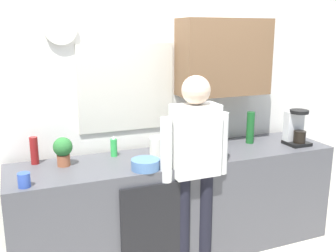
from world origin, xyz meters
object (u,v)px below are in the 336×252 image
at_px(bottle_red_vinegar, 34,151).
at_px(potted_plant, 63,150).
at_px(bottle_green_wine, 250,128).
at_px(dish_soap, 114,147).
at_px(person_at_sink, 195,159).
at_px(cup_blue_mug, 24,180).
at_px(storage_canister, 158,147).
at_px(coffee_maker, 296,129).
at_px(bottle_clear_soda, 191,142).
at_px(mixing_bowl, 145,164).

xyz_separation_m(bottle_red_vinegar, potted_plant, (0.21, -0.13, 0.02)).
bearing_deg(bottle_red_vinegar, potted_plant, -32.98).
height_order(bottle_green_wine, dish_soap, bottle_green_wine).
relative_size(bottle_red_vinegar, person_at_sink, 0.14).
height_order(cup_blue_mug, person_at_sink, person_at_sink).
bearing_deg(storage_canister, bottle_red_vinegar, 168.55).
bearing_deg(coffee_maker, bottle_clear_soda, -179.75).
xyz_separation_m(mixing_bowl, person_at_sink, (0.38, -0.08, 0.02)).
xyz_separation_m(bottle_red_vinegar, mixing_bowl, (0.77, -0.45, -0.07)).
relative_size(bottle_clear_soda, cup_blue_mug, 2.80).
distance_m(mixing_bowl, person_at_sink, 0.39).
xyz_separation_m(bottle_green_wine, mixing_bowl, (-1.15, -0.31, -0.11)).
height_order(bottle_clear_soda, cup_blue_mug, bottle_clear_soda).
distance_m(bottle_red_vinegar, mixing_bowl, 0.90).
bearing_deg(mixing_bowl, cup_blue_mug, -178.74).
bearing_deg(coffee_maker, bottle_red_vinegar, 171.77).
relative_size(bottle_clear_soda, person_at_sink, 0.17).
distance_m(bottle_clear_soda, person_at_sink, 0.22).
distance_m(bottle_red_vinegar, storage_canister, 0.99).
xyz_separation_m(cup_blue_mug, dish_soap, (0.73, 0.43, 0.03)).
height_order(cup_blue_mug, mixing_bowl, cup_blue_mug).
bearing_deg(bottle_green_wine, cup_blue_mug, -170.65).
bearing_deg(potted_plant, dish_soap, 11.58).
height_order(coffee_maker, dish_soap, coffee_maker).
bearing_deg(mixing_bowl, bottle_clear_soda, 14.98).
bearing_deg(bottle_red_vinegar, storage_canister, -11.45).
xyz_separation_m(dish_soap, storage_canister, (0.34, -0.15, 0.01)).
bearing_deg(bottle_red_vinegar, bottle_clear_soda, -15.48).
xyz_separation_m(dish_soap, person_at_sink, (0.52, -0.49, -0.02)).
bearing_deg(dish_soap, cup_blue_mug, -149.69).
xyz_separation_m(bottle_green_wine, potted_plant, (-1.72, 0.01, -0.02)).
height_order(coffee_maker, potted_plant, coffee_maker).
relative_size(cup_blue_mug, storage_canister, 0.59).
distance_m(bottle_green_wine, mixing_bowl, 1.20).
bearing_deg(bottle_green_wine, person_at_sink, -152.94).
bearing_deg(bottle_green_wine, bottle_clear_soda, -164.56).
bearing_deg(person_at_sink, bottle_red_vinegar, 151.38).
bearing_deg(storage_canister, cup_blue_mug, -165.49).
distance_m(storage_canister, person_at_sink, 0.38).
height_order(cup_blue_mug, potted_plant, potted_plant).
bearing_deg(bottle_red_vinegar, dish_soap, -4.17).
relative_size(bottle_red_vinegar, cup_blue_mug, 2.20).
bearing_deg(bottle_clear_soda, mixing_bowl, -165.02).
bearing_deg(dish_soap, bottle_clear_soda, -26.49).
relative_size(coffee_maker, dish_soap, 1.83).
bearing_deg(bottle_clear_soda, bottle_red_vinegar, 164.52).
xyz_separation_m(potted_plant, dish_soap, (0.43, 0.09, -0.05)).
xyz_separation_m(potted_plant, storage_canister, (0.77, -0.06, -0.05)).
height_order(mixing_bowl, dish_soap, dish_soap).
bearing_deg(bottle_clear_soda, storage_canister, 150.13).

